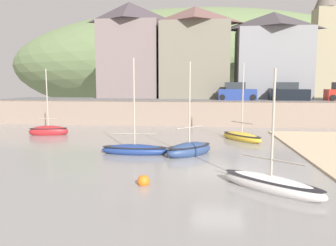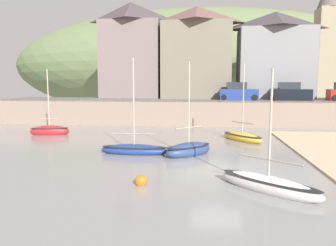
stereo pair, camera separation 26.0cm
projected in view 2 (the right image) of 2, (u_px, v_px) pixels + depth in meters
name	position (u px, v px, depth m)	size (l,w,h in m)	color
quay_seawall	(211.00, 112.00, 32.87)	(48.00, 9.40, 2.40)	gray
hillside_backdrop	(199.00, 66.00, 69.46)	(80.00, 44.00, 22.61)	#667B4D
waterfront_building_left	(132.00, 50.00, 40.73)	(7.77, 4.91, 11.87)	slate
waterfront_building_centre	(196.00, 52.00, 39.84)	(8.56, 6.26, 11.16)	#716B5A
waterfront_building_right	(274.00, 55.00, 38.82)	(8.82, 5.68, 10.30)	gray
church_with_spire	(328.00, 34.00, 41.57)	(3.00, 3.00, 15.78)	gray
fishing_boat_green	(189.00, 150.00, 19.14)	(3.28, 3.25, 5.69)	navy
sailboat_tall_mast	(134.00, 149.00, 19.49)	(4.12, 1.29, 5.88)	navy
sailboat_white_hull	(268.00, 184.00, 12.71)	(4.00, 3.53, 4.99)	silver
rowboat_small_beached	(242.00, 137.00, 23.97)	(3.24, 3.66, 5.88)	gold
sailboat_blue_trim	(50.00, 131.00, 26.69)	(3.32, 1.62, 5.62)	#A32124
parked_car_near_slipway	(238.00, 93.00, 35.46)	(4.15, 1.82, 1.95)	navy
parked_car_by_wall	(290.00, 93.00, 34.82)	(4.18, 1.90, 1.95)	black
mooring_buoy	(141.00, 181.00, 13.52)	(0.52, 0.52, 0.52)	orange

